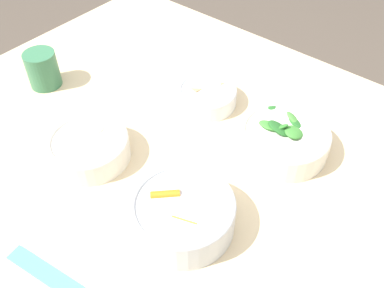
{
  "coord_description": "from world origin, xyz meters",
  "views": [
    {
      "loc": [
        -0.31,
        0.48,
        1.39
      ],
      "look_at": [
        0.07,
        0.03,
        0.8
      ],
      "focal_mm": 40.0,
      "sensor_mm": 36.0,
      "label": 1
    }
  ],
  "objects_px": {
    "bowl_carrots": "(183,213)",
    "bowl_greens": "(284,138)",
    "bowl_cookies": "(207,95)",
    "cup": "(43,69)",
    "bowl_beans_hotdog": "(89,148)"
  },
  "relations": [
    {
      "from": "bowl_carrots",
      "to": "bowl_greens",
      "type": "relative_size",
      "value": 1.0
    },
    {
      "from": "bowl_cookies",
      "to": "cup",
      "type": "bearing_deg",
      "value": 28.82
    },
    {
      "from": "bowl_carrots",
      "to": "bowl_cookies",
      "type": "height_order",
      "value": "bowl_carrots"
    },
    {
      "from": "bowl_carrots",
      "to": "bowl_cookies",
      "type": "xyz_separation_m",
      "value": [
        0.17,
        -0.28,
        -0.01
      ]
    },
    {
      "from": "bowl_greens",
      "to": "bowl_beans_hotdog",
      "type": "distance_m",
      "value": 0.38
    },
    {
      "from": "bowl_carrots",
      "to": "bowl_beans_hotdog",
      "type": "distance_m",
      "value": 0.25
    },
    {
      "from": "bowl_beans_hotdog",
      "to": "cup",
      "type": "relative_size",
      "value": 1.84
    },
    {
      "from": "bowl_carrots",
      "to": "bowl_cookies",
      "type": "bearing_deg",
      "value": -58.81
    },
    {
      "from": "bowl_beans_hotdog",
      "to": "cup",
      "type": "height_order",
      "value": "cup"
    },
    {
      "from": "bowl_beans_hotdog",
      "to": "bowl_cookies",
      "type": "height_order",
      "value": "bowl_beans_hotdog"
    },
    {
      "from": "cup",
      "to": "bowl_carrots",
      "type": "bearing_deg",
      "value": 169.05
    },
    {
      "from": "bowl_carrots",
      "to": "bowl_beans_hotdog",
      "type": "relative_size",
      "value": 1.12
    },
    {
      "from": "bowl_greens",
      "to": "cup",
      "type": "bearing_deg",
      "value": 17.06
    },
    {
      "from": "bowl_carrots",
      "to": "cup",
      "type": "bearing_deg",
      "value": -10.95
    },
    {
      "from": "bowl_beans_hotdog",
      "to": "cup",
      "type": "bearing_deg",
      "value": -19.06
    }
  ]
}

